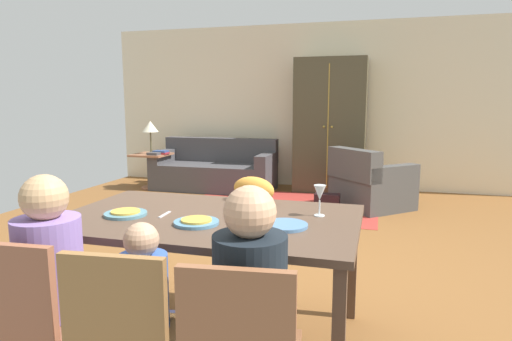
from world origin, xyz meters
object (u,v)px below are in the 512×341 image
(dining_table, at_px, (209,227))
(wine_glass, at_px, (320,194))
(table_lamp, at_px, (150,128))
(book_lower, at_px, (161,153))
(side_table, at_px, (152,166))
(plate_near_child, at_px, (196,223))
(person_child, at_px, (148,328))
(couch, at_px, (215,171))
(handbag, at_px, (327,204))
(book_upper, at_px, (161,151))
(armchair, at_px, (370,185))
(cat, at_px, (254,189))
(plate_near_woman, at_px, (285,225))
(person_woman, at_px, (252,325))
(dining_chair_child, at_px, (129,335))
(plate_near_man, at_px, (126,214))
(dining_chair_man, at_px, (31,319))
(person_man, at_px, (57,297))
(armoire, at_px, (330,126))

(dining_table, bearing_deg, wine_glass, 15.95)
(table_lamp, xyz_separation_m, book_lower, (0.18, 0.00, -0.41))
(side_table, bearing_deg, plate_near_child, -58.13)
(person_child, height_order, couch, person_child)
(handbag, bearing_deg, book_upper, 162.07)
(plate_near_child, distance_m, side_table, 5.06)
(armchair, relative_size, book_upper, 5.50)
(plate_near_child, height_order, cat, cat)
(plate_near_child, distance_m, couch, 4.86)
(table_lamp, bearing_deg, book_lower, 0.87)
(plate_near_woman, height_order, cat, cat)
(person_woman, bearing_deg, cat, 105.68)
(cat, bearing_deg, handbag, 107.49)
(dining_chair_child, xyz_separation_m, armchair, (0.84, 4.57, -0.17))
(armchair, xyz_separation_m, table_lamp, (-3.51, 0.44, 0.69))
(dining_table, relative_size, person_child, 1.89)
(plate_near_man, height_order, armchair, armchair)
(plate_near_man, bearing_deg, dining_chair_man, -89.58)
(couch, bearing_deg, person_woman, -67.37)
(table_lamp, bearing_deg, handbag, -16.69)
(handbag, bearing_deg, wine_glass, -84.45)
(plate_near_woman, relative_size, table_lamp, 0.46)
(book_lower, xyz_separation_m, handbag, (2.82, -0.90, -0.46))
(cat, xyz_separation_m, couch, (-1.80, 3.93, -0.54))
(dining_chair_man, relative_size, table_lamp, 1.61)
(plate_near_man, distance_m, side_table, 4.77)
(plate_near_child, height_order, armchair, armchair)
(person_man, relative_size, book_lower, 5.04)
(plate_near_woman, height_order, book_upper, plate_near_woman)
(armchair, relative_size, side_table, 2.08)
(dining_chair_man, height_order, cat, cat)
(armchair, bearing_deg, cat, -102.17)
(person_child, relative_size, book_lower, 4.20)
(dining_chair_man, bearing_deg, armoire, 83.27)
(dining_chair_child, relative_size, cat, 2.72)
(plate_near_man, height_order, person_child, person_child)
(dining_chair_man, bearing_deg, handbag, 78.83)
(dining_table, xyz_separation_m, armoire, (0.18, 4.69, 0.36))
(person_child, relative_size, couch, 0.47)
(couch, distance_m, armoire, 2.00)
(person_man, distance_m, dining_chair_child, 0.52)
(book_lower, bearing_deg, handbag, -17.76)
(dining_table, distance_m, dining_chair_child, 0.92)
(handbag, bearing_deg, dining_chair_man, -101.17)
(wine_glass, bearing_deg, dining_chair_man, -135.67)
(book_upper, bearing_deg, wine_glass, -51.55)
(plate_near_woman, xyz_separation_m, book_lower, (-2.96, 4.21, -0.18))
(cat, distance_m, armoire, 4.26)
(armchair, relative_size, armoire, 0.58)
(plate_near_man, bearing_deg, plate_near_woman, 1.19)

